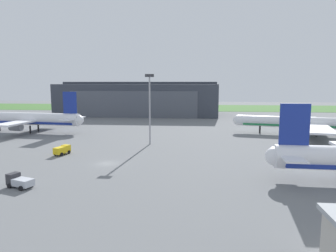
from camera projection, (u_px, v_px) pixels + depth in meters
ground_plane at (107, 163)px, 66.05m from camera, size 440.00×440.00×0.00m
grass_field_strip at (170, 107)px, 214.95m from camera, size 440.00×56.00×0.08m
maintenance_hangar at (140, 99)px, 169.64m from camera, size 81.93×38.54×17.34m
airliner_far_left at (311, 123)px, 100.46m from camera, size 47.47×42.76×12.10m
airliner_far_right at (30, 119)px, 107.25m from camera, size 39.73×31.10×13.95m
stair_truck at (62, 150)px, 74.07m from camera, size 3.03×4.64×2.05m
ops_van at (19, 181)px, 50.87m from camera, size 4.84×3.42×2.19m
apron_light_mast at (150, 104)px, 85.28m from camera, size 2.40×0.50×19.20m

